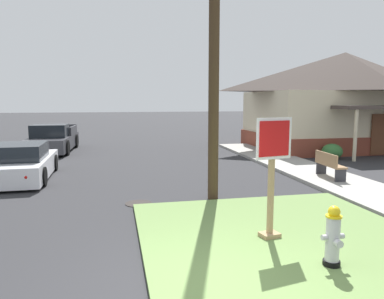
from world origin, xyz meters
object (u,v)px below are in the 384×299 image
Objects in this scene: fire_hydrant at (333,237)px; pickup_truck_charcoal at (53,140)px; stop_sign at (272,179)px; street_bench at (329,164)px; parked_sedan_white at (22,164)px; manhole_cover at (139,203)px.

fire_hydrant is 16.58m from pickup_truck_charcoal.
stop_sign is (-0.46, 1.34, 0.69)m from fire_hydrant.
stop_sign reaches higher than street_bench.
fire_hydrant is at bearing -51.86° from parked_sedan_white.
street_bench is at bearing 47.62° from stop_sign.
manhole_cover is 6.63m from street_bench.
pickup_truck_charcoal is 13.88m from street_bench.
manhole_cover is 0.48× the size of street_bench.
fire_hydrant reaches higher than manhole_cover.
parked_sedan_white is (-3.74, 3.88, 0.53)m from manhole_cover.
stop_sign reaches higher than parked_sedan_white.
manhole_cover is at bearing -70.60° from pickup_truck_charcoal.
stop_sign is 0.45× the size of pickup_truck_charcoal.
parked_sedan_white is 6.88m from pickup_truck_charcoal.
pickup_truck_charcoal reaches higher than manhole_cover.
pickup_truck_charcoal is 3.52× the size of street_bench.
stop_sign is 0.53× the size of parked_sedan_white.
manhole_cover is (-2.33, 3.11, -1.23)m from stop_sign.
pickup_truck_charcoal reaches higher than fire_hydrant.
manhole_cover is 11.43m from pickup_truck_charcoal.
manhole_cover is 0.16× the size of parked_sedan_white.
parked_sedan_white is at bearing 166.33° from street_bench.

